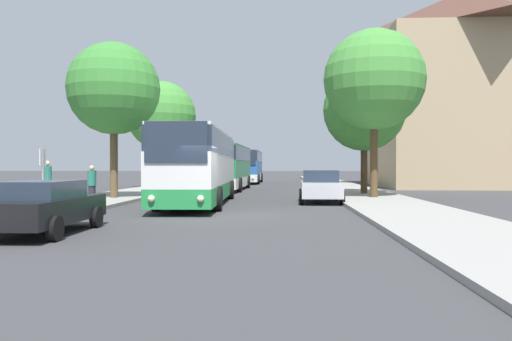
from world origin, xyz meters
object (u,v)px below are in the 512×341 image
object	(u,v)px
bus_stop_sign	(43,171)
pedestrian_walking_back	(92,185)
bus_front	(199,166)
tree_right_mid	(374,80)
parked_car_left_curb	(42,206)
tree_right_near	(364,110)
tree_left_far	(114,89)
pedestrian_waiting_near	(47,181)
bus_middle	(228,167)
tree_left_near	(162,116)
parked_car_right_near	(321,186)
bus_rear	(247,166)

from	to	relation	value
bus_stop_sign	pedestrian_walking_back	xyz separation A→B (m)	(0.66, 3.02, -0.61)
bus_front	tree_right_mid	world-z (taller)	tree_right_mid
parked_car_left_curb	tree_right_mid	world-z (taller)	tree_right_mid
bus_front	tree_right_near	size ratio (longest dim) A/B	1.65
tree_right_near	tree_left_far	bearing A→B (deg)	-160.84
pedestrian_waiting_near	tree_left_far	distance (m)	6.18
bus_front	pedestrian_waiting_near	world-z (taller)	bus_front
pedestrian_walking_back	bus_middle	bearing A→B (deg)	70.14
tree_left_far	bus_stop_sign	bearing A→B (deg)	-90.55
parked_car_left_curb	tree_left_near	xyz separation A→B (m)	(-3.17, 25.92, 4.97)
tree_left_far	tree_right_near	xyz separation A→B (m)	(13.61, 4.73, -0.66)
pedestrian_walking_back	tree_right_near	bearing A→B (deg)	30.16
parked_car_right_near	bus_stop_sign	size ratio (longest dim) A/B	1.84
bus_middle	pedestrian_walking_back	xyz separation A→B (m)	(-4.11, -15.70, -0.75)
bus_front	pedestrian_walking_back	size ratio (longest dim) A/B	7.33
bus_stop_sign	tree_left_near	size ratio (longest dim) A/B	0.28
bus_stop_sign	bus_middle	bearing A→B (deg)	75.69
parked_car_right_near	tree_left_near	world-z (taller)	tree_left_near
parked_car_left_curb	parked_car_right_near	world-z (taller)	parked_car_right_near
bus_front	bus_rear	world-z (taller)	bus_front
bus_rear	parked_car_left_curb	size ratio (longest dim) A/B	2.42
parked_car_left_curb	tree_right_mid	size ratio (longest dim) A/B	0.49
bus_stop_sign	tree_right_mid	xyz separation A→B (m)	(13.62, 8.72, 4.72)
bus_stop_sign	tree_left_far	bearing A→B (deg)	89.45
bus_middle	tree_right_near	world-z (taller)	tree_right_near
pedestrian_waiting_near	bus_rear	bearing A→B (deg)	150.74
tree_right_mid	pedestrian_walking_back	bearing A→B (deg)	-156.25
bus_front	tree_left_far	xyz separation A→B (m)	(-4.84, 2.30, 3.97)
parked_car_left_curb	tree_left_far	distance (m)	13.76
tree_left_far	pedestrian_waiting_near	bearing A→B (deg)	-115.90
pedestrian_walking_back	tree_right_near	xyz separation A→B (m)	(13.02, 9.24, 4.13)
bus_rear	pedestrian_walking_back	xyz separation A→B (m)	(-4.54, -30.21, -0.78)
bus_middle	parked_car_right_near	distance (m)	13.58
bus_rear	pedestrian_waiting_near	xyz separation A→B (m)	(-6.90, -29.35, -0.66)
parked_car_left_curb	parked_car_right_near	xyz separation A→B (m)	(8.18, 11.57, 0.07)
tree_left_near	tree_right_mid	world-z (taller)	tree_right_mid
pedestrian_waiting_near	tree_left_far	world-z (taller)	tree_left_far
bus_rear	parked_car_left_curb	xyz separation A→B (m)	(-2.73, -38.28, -1.02)
bus_middle	parked_car_left_curb	bearing A→B (deg)	-94.24
bus_front	bus_stop_sign	xyz separation A→B (m)	(-4.92, -5.23, -0.21)
pedestrian_waiting_near	tree_right_near	distance (m)	17.97
pedestrian_walking_back	tree_left_far	distance (m)	6.60
bus_middle	parked_car_left_curb	xyz separation A→B (m)	(-2.29, -23.77, -1.00)
tree_right_mid	tree_left_far	bearing A→B (deg)	-174.97
bus_front	tree_right_near	distance (m)	11.71
pedestrian_waiting_near	tree_right_near	xyz separation A→B (m)	(15.38, 8.38, 4.01)
parked_car_right_near	tree_left_far	xyz separation A→B (m)	(-10.59, 1.01, 4.96)
bus_rear	tree_right_near	size ratio (longest dim) A/B	1.41
parked_car_right_near	tree_right_near	size ratio (longest dim) A/B	0.57
bus_middle	bus_rear	xyz separation A→B (m)	(0.43, 14.51, 0.02)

